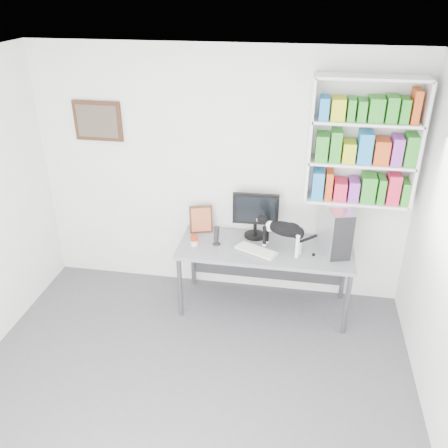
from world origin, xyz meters
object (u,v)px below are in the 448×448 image
object	(u,v)px
desk	(264,277)
soup_can	(194,240)
bookshelf	(363,142)
pc_tower	(335,228)
speaker	(217,235)
monitor	(255,215)
keyboard	(256,250)
leaning_print	(201,219)
cat	(284,236)

from	to	relation	value
desk	soup_can	distance (m)	0.86
bookshelf	pc_tower	xyz separation A→B (m)	(-0.18, -0.15, -0.85)
speaker	monitor	bearing A→B (deg)	55.77
monitor	keyboard	bearing A→B (deg)	-82.83
speaker	leaning_print	xyz separation A→B (m)	(-0.22, 0.25, 0.05)
keyboard	monitor	bearing A→B (deg)	124.14
bookshelf	keyboard	world-z (taller)	bookshelf
monitor	speaker	size ratio (longest dim) A/B	2.46
pc_tower	speaker	distance (m)	1.20
pc_tower	bookshelf	bearing A→B (deg)	23.13
monitor	bookshelf	bearing A→B (deg)	-1.12
monitor	leaning_print	size ratio (longest dim) A/B	1.67
desk	cat	xyz separation A→B (m)	(0.18, -0.06, 0.55)
desk	pc_tower	size ratio (longest dim) A/B	3.68
desk	soup_can	xyz separation A→B (m)	(-0.74, -0.08, 0.43)
keyboard	soup_can	xyz separation A→B (m)	(-0.66, 0.03, 0.04)
leaning_print	soup_can	world-z (taller)	leaning_print
bookshelf	leaning_print	distance (m)	1.85
desk	pc_tower	distance (m)	0.92
pc_tower	monitor	bearing A→B (deg)	154.47
keyboard	cat	size ratio (longest dim) A/B	0.75
monitor	soup_can	world-z (taller)	monitor
leaning_print	desk	bearing A→B (deg)	-34.97
monitor	leaning_print	bearing A→B (deg)	176.61
desk	cat	size ratio (longest dim) A/B	3.14
soup_can	monitor	bearing A→B (deg)	25.99
leaning_print	cat	distance (m)	0.95
desk	speaker	distance (m)	0.70
monitor	keyboard	distance (m)	0.41
keyboard	soup_can	bearing A→B (deg)	-157.67
desk	keyboard	xyz separation A→B (m)	(-0.08, -0.11, 0.39)
soup_can	keyboard	bearing A→B (deg)	-2.51
monitor	keyboard	world-z (taller)	monitor
bookshelf	speaker	distance (m)	1.71
speaker	cat	xyz separation A→B (m)	(0.69, -0.04, 0.07)
desk	speaker	bearing A→B (deg)	-177.92
bookshelf	desk	size ratio (longest dim) A/B	0.69
desk	cat	distance (m)	0.58
keyboard	pc_tower	bearing A→B (deg)	38.85
monitor	soup_can	bearing A→B (deg)	-156.14
leaning_print	soup_can	distance (m)	0.32
soup_can	cat	world-z (taller)	cat
desk	keyboard	world-z (taller)	keyboard
monitor	leaning_print	distance (m)	0.60
pc_tower	soup_can	distance (m)	1.44
soup_can	cat	distance (m)	0.93
monitor	cat	xyz separation A→B (m)	(0.32, -0.27, -0.08)
desk	cat	world-z (taller)	cat
leaning_print	cat	world-z (taller)	cat
soup_can	speaker	bearing A→B (deg)	15.07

